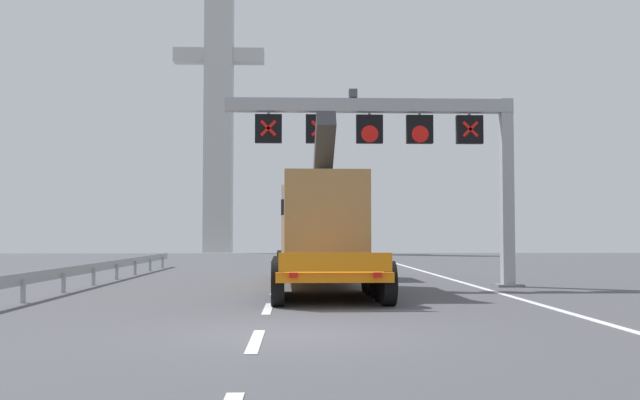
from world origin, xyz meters
TOP-DOWN VIEW (x-y plane):
  - ground at (0.00, 0.00)m, footprint 112.00×112.00m
  - lane_markings at (-0.51, 22.44)m, footprint 0.20×59.47m
  - edge_line_right at (6.20, 12.00)m, footprint 0.20×63.00m
  - overhead_lane_gantry at (3.86, 11.45)m, footprint 9.98×0.90m
  - heavy_haul_truck_orange at (0.91, 12.31)m, footprint 3.22×14.10m
  - guardrail_left at (-6.88, 12.46)m, footprint 0.13×28.91m
  - bridge_pylon_distant at (-7.62, 59.14)m, footprint 9.00×2.00m

SIDE VIEW (x-z plane):
  - ground at x=0.00m, z-range 0.00..0.00m
  - edge_line_right at x=6.20m, z-range 0.00..0.01m
  - lane_markings at x=-0.51m, z-range 0.00..0.01m
  - guardrail_left at x=-6.88m, z-range 0.18..0.94m
  - heavy_haul_truck_orange at x=0.91m, z-range -0.66..4.64m
  - overhead_lane_gantry at x=3.86m, z-range 1.75..8.39m
  - bridge_pylon_distant at x=-7.62m, z-range 0.39..32.07m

